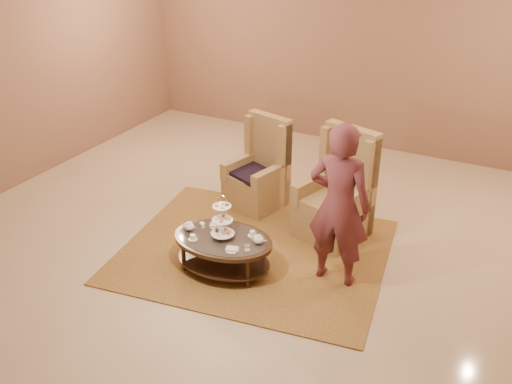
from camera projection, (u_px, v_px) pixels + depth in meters
The scene contains 8 objects.
ground at pixel (253, 258), 6.71m from camera, with size 8.00×8.00×0.00m, color #C3AE91.
ceiling at pixel (253, 258), 6.71m from camera, with size 8.00×8.00×0.02m, color silver.
wall_back at pixel (370, 42), 9.08m from camera, with size 8.00×0.04×3.50m, color #8C634C.
rug at pixel (255, 251), 6.84m from camera, with size 3.38×2.94×0.02m.
tea_table at pixel (223, 244), 6.34m from camera, with size 1.19×0.85×0.96m.
armchair_left at pixel (260, 176), 7.73m from camera, with size 0.82×0.84×1.24m.
armchair_right at pixel (338, 201), 7.02m from camera, with size 0.93×0.95×1.37m.
person at pixel (339, 206), 5.93m from camera, with size 0.68×0.45×1.85m.
Camera 1 is at (2.62, -4.98, 3.75)m, focal length 40.00 mm.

